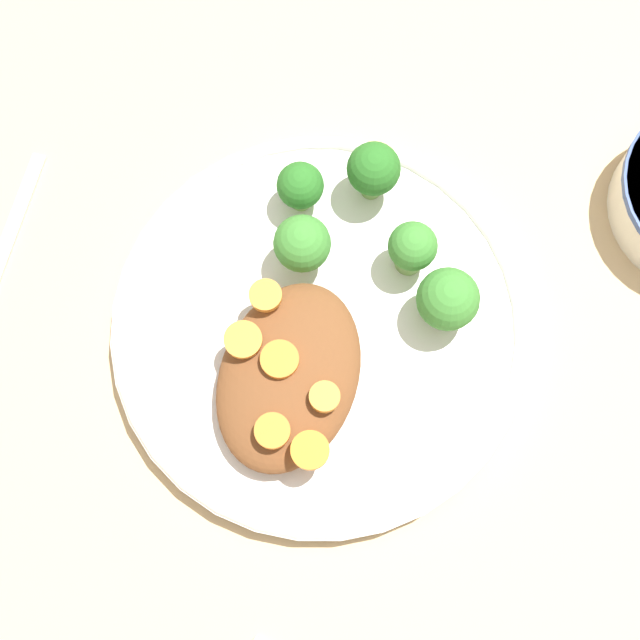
# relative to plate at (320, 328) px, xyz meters

# --- Properties ---
(ground_plane) EXTENTS (4.00, 4.00, 0.00)m
(ground_plane) POSITION_rel_plate_xyz_m (0.00, 0.00, -0.01)
(ground_plane) COLOR tan
(plate) EXTENTS (0.28, 0.28, 0.03)m
(plate) POSITION_rel_plate_xyz_m (0.00, 0.00, 0.00)
(plate) COLOR white
(plate) RESTS_ON ground_plane
(stew_mound) EXTENTS (0.13, 0.09, 0.03)m
(stew_mound) POSITION_rel_plate_xyz_m (-0.04, 0.01, 0.02)
(stew_mound) COLOR brown
(stew_mound) RESTS_ON plate
(broccoli_floret_0) EXTENTS (0.03, 0.03, 0.05)m
(broccoli_floret_0) POSITION_rel_plate_xyz_m (0.06, -0.04, 0.04)
(broccoli_floret_0) COLOR #759E51
(broccoli_floret_0) RESTS_ON plate
(broccoli_floret_1) EXTENTS (0.03, 0.03, 0.04)m
(broccoli_floret_1) POSITION_rel_plate_xyz_m (0.08, 0.04, 0.03)
(broccoli_floret_1) COLOR #759E51
(broccoli_floret_1) RESTS_ON plate
(broccoli_floret_2) EXTENTS (0.04, 0.04, 0.05)m
(broccoli_floret_2) POSITION_rel_plate_xyz_m (0.11, -0.01, 0.04)
(broccoli_floret_2) COLOR #759E51
(broccoli_floret_2) RESTS_ON plate
(broccoli_floret_3) EXTENTS (0.04, 0.04, 0.05)m
(broccoli_floret_3) POSITION_rel_plate_xyz_m (0.04, 0.02, 0.04)
(broccoli_floret_3) COLOR #7FA85B
(broccoli_floret_3) RESTS_ON plate
(broccoli_floret_4) EXTENTS (0.04, 0.04, 0.05)m
(broccoli_floret_4) POSITION_rel_plate_xyz_m (0.03, -0.08, 0.04)
(broccoli_floret_4) COLOR #759E51
(broccoli_floret_4) RESTS_ON plate
(carrot_slice_0) EXTENTS (0.02, 0.02, 0.01)m
(carrot_slice_0) POSITION_rel_plate_xyz_m (-0.05, -0.02, 0.04)
(carrot_slice_0) COLOR orange
(carrot_slice_0) RESTS_ON stew_mound
(carrot_slice_1) EXTENTS (0.02, 0.02, 0.01)m
(carrot_slice_1) POSITION_rel_plate_xyz_m (-0.08, 0.01, 0.04)
(carrot_slice_1) COLOR orange
(carrot_slice_1) RESTS_ON stew_mound
(carrot_slice_2) EXTENTS (0.02, 0.02, 0.00)m
(carrot_slice_2) POSITION_rel_plate_xyz_m (-0.03, 0.04, 0.04)
(carrot_slice_2) COLOR orange
(carrot_slice_2) RESTS_ON stew_mound
(carrot_slice_3) EXTENTS (0.02, 0.02, 0.01)m
(carrot_slice_3) POSITION_rel_plate_xyz_m (-0.04, 0.02, 0.04)
(carrot_slice_3) COLOR orange
(carrot_slice_3) RESTS_ON stew_mound
(carrot_slice_4) EXTENTS (0.02, 0.02, 0.01)m
(carrot_slice_4) POSITION_rel_plate_xyz_m (-0.00, 0.04, 0.04)
(carrot_slice_4) COLOR orange
(carrot_slice_4) RESTS_ON stew_mound
(carrot_slice_5) EXTENTS (0.02, 0.02, 0.01)m
(carrot_slice_5) POSITION_rel_plate_xyz_m (-0.09, -0.02, 0.04)
(carrot_slice_5) COLOR orange
(carrot_slice_5) RESTS_ON stew_mound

